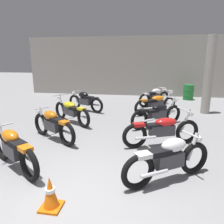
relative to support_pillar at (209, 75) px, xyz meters
name	(u,v)px	position (x,y,z in m)	size (l,w,h in m)	color
ground_plane	(75,200)	(-3.61, -6.38, -1.60)	(60.00, 60.00, 0.00)	gray
back_wall	(129,66)	(-3.61, 4.10, 0.20)	(13.00, 0.24, 3.60)	#9E998E
support_pillar	(209,75)	(0.00, 0.00, 0.00)	(0.36, 0.36, 3.20)	#9E998E
motorcycle_left_row_0	(13,149)	(-5.20, -5.59, -1.14)	(1.71, 1.16, 0.88)	black
motorcycle_left_row_1	(53,125)	(-5.10, -3.92, -1.14)	(1.72, 1.16, 0.88)	black
motorcycle_left_row_2	(71,111)	(-5.17, -2.25, -1.15)	(1.79, 1.40, 0.97)	black
motorcycle_left_row_3	(85,101)	(-5.17, -0.45, -1.14)	(1.82, 0.96, 0.88)	black
motorcycle_right_row_0	(169,158)	(-2.06, -5.53, -1.14)	(1.71, 1.17, 0.88)	black
motorcycle_right_row_1	(162,130)	(-2.06, -3.85, -1.15)	(2.05, 1.00, 0.97)	black
motorcycle_right_row_2	(157,113)	(-2.11, -2.16, -1.15)	(1.76, 1.44, 0.97)	black
motorcycle_right_row_3	(156,103)	(-2.08, -0.43, -1.15)	(1.78, 1.42, 0.97)	black
motorcycle_right_row_4	(155,97)	(-2.09, 1.15, -1.14)	(1.54, 1.40, 0.88)	black
oil_drum	(188,92)	(-0.14, 3.06, -1.18)	(0.59, 0.59, 0.85)	#1E722D
traffic_cone	(50,193)	(-3.92, -6.60, -1.34)	(0.32, 0.32, 0.54)	orange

